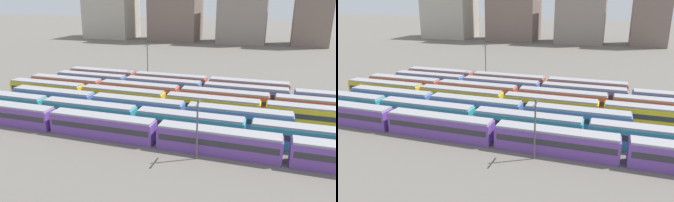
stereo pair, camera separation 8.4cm
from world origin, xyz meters
TOP-DOWN VIEW (x-y plane):
  - ground_plane at (0.00, 15.60)m, footprint 600.00×600.00m
  - train_track_0 at (44.48, 0.00)m, footprint 112.50×3.06m
  - train_track_1 at (19.96, 5.20)m, footprint 74.70×3.06m
  - train_track_2 at (17.89, 10.40)m, footprint 55.80×3.06m
  - train_track_3 at (31.21, 15.60)m, footprint 93.60×3.06m
  - train_track_4 at (23.23, 20.80)m, footprint 74.70×3.06m
  - train_track_5 at (36.46, 26.00)m, footprint 93.60×3.06m
  - train_track_6 at (17.80, 31.20)m, footprint 55.80×3.06m
  - catenary_pole_0 at (32.52, -2.71)m, footprint 0.24×3.20m
  - catenary_pole_1 at (10.63, 34.06)m, footprint 0.24×3.20m
  - distant_building_0 at (-47.07, 125.51)m, footprint 25.85×21.09m
  - distant_building_2 at (25.16, 125.51)m, footprint 23.08×20.73m
  - distant_building_3 at (56.55, 125.51)m, footprint 15.88×18.88m

SIDE VIEW (x-z plane):
  - ground_plane at x=0.00m, z-range 0.00..0.00m
  - train_track_2 at x=17.89m, z-range 0.03..3.78m
  - train_track_6 at x=17.80m, z-range 0.03..3.78m
  - train_track_0 at x=44.48m, z-range 0.03..3.78m
  - train_track_1 at x=19.96m, z-range 0.03..3.78m
  - train_track_3 at x=31.21m, z-range 0.03..3.78m
  - train_track_4 at x=23.23m, z-range 0.03..3.78m
  - train_track_5 at x=36.46m, z-range 0.03..3.78m
  - catenary_pole_0 at x=32.52m, z-range 0.53..9.36m
  - catenary_pole_1 at x=10.63m, z-range 0.56..11.28m
  - distant_building_0 at x=-47.07m, z-range 0.00..23.56m
  - distant_building_2 at x=25.16m, z-range 0.00..30.90m
  - distant_building_3 at x=56.55m, z-range 0.00..33.71m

